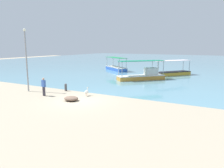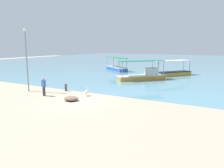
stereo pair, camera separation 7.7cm
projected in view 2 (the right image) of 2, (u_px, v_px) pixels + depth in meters
The scene contains 10 objects.
ground at pixel (80, 101), 18.41m from camera, with size 120.00×120.00×0.00m, color tan.
harbor_water at pixel (187, 62), 59.74m from camera, with size 110.00×90.00×0.00m, color #5C8FA3.
fishing_boat_near_right at pixel (116, 68), 40.24m from camera, with size 5.85×5.00×2.38m.
fishing_boat_far_left at pixel (143, 75), 29.50m from camera, with size 5.70×5.82×2.58m.
fishing_boat_outer at pixel (171, 72), 33.84m from camera, with size 5.32×6.24×2.30m.
pelican at pixel (87, 92), 20.13m from camera, with size 0.33×0.81×0.80m.
lamp_post at pixel (26, 57), 21.62m from camera, with size 0.28×0.28×6.23m.
mooring_bollard at pixel (66, 87), 22.31m from camera, with size 0.26×0.26×0.77m.
fisherman_standing at pixel (44, 86), 20.06m from camera, with size 0.44×0.30×1.69m.
net_pile at pixel (71, 98), 18.41m from camera, with size 1.25×1.06×0.38m, color brown.
Camera 2 is at (11.04, -14.31, 4.65)m, focal length 35.00 mm.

